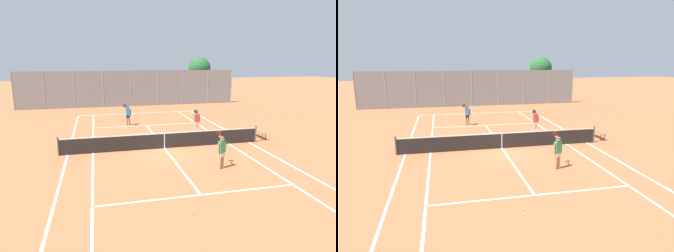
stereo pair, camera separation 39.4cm
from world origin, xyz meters
TOP-DOWN VIEW (x-y plane):
  - ground_plane at (0.00, 0.00)m, footprint 120.00×120.00m
  - court_line_markings at (0.00, 0.00)m, footprint 11.10×23.90m
  - tennis_net at (0.00, 0.00)m, footprint 12.00×0.10m
  - player_near_side at (1.94, -3.88)m, footprint 0.48×0.87m
  - player_far_left at (-1.42, 6.80)m, footprint 0.68×0.73m
  - player_far_right at (3.06, 3.08)m, footprint 0.67×0.73m
  - loose_tennis_ball_0 at (4.22, -2.11)m, footprint 0.07×0.07m
  - loose_tennis_ball_1 at (-0.81, -7.78)m, footprint 0.07×0.07m
  - loose_tennis_ball_2 at (-3.32, -4.50)m, footprint 0.07×0.07m
  - loose_tennis_ball_3 at (-1.85, -0.28)m, footprint 0.07×0.07m
  - courtside_bench at (6.72, 0.88)m, footprint 0.36×1.50m
  - back_fence at (0.00, 16.60)m, footprint 24.15×0.08m
  - tree_behind_left at (8.91, 19.29)m, footprint 2.75×2.75m

SIDE VIEW (x-z plane):
  - ground_plane at x=0.00m, z-range 0.00..0.00m
  - court_line_markings at x=0.00m, z-range 0.00..0.01m
  - loose_tennis_ball_0 at x=4.22m, z-range 0.00..0.07m
  - loose_tennis_ball_1 at x=-0.81m, z-range 0.00..0.07m
  - loose_tennis_ball_2 at x=-3.32m, z-range 0.00..0.07m
  - loose_tennis_ball_3 at x=-1.85m, z-range 0.00..0.07m
  - courtside_bench at x=6.72m, z-range 0.18..0.64m
  - tennis_net at x=0.00m, z-range -0.03..1.04m
  - player_near_side at x=1.94m, z-range 0.04..1.81m
  - player_far_left at x=-1.42m, z-range 0.04..1.81m
  - player_far_right at x=3.06m, z-range 0.04..1.81m
  - back_fence at x=0.00m, z-range 0.00..3.94m
  - tree_behind_left at x=8.91m, z-range 1.25..6.64m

